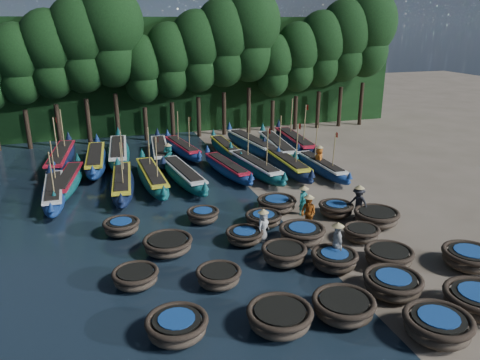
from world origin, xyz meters
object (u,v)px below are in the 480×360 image
object	(u,v)px
coracle_4	(478,301)
fisherman_4	(337,243)
fisherman_2	(308,212)
coracle_15	(168,245)
long_boat_9	(61,158)
coracle_17	(302,234)
long_boat_12	(160,151)
long_boat_16	(277,147)
coracle_9	(469,258)
long_boat_7	(285,163)
coracle_24	(336,209)
coracle_3	(438,326)
coracle_12	(284,254)
coracle_21	(203,215)
fisherman_0	(263,225)
coracle_8	(393,284)
long_boat_17	(295,142)
fisherman_6	(319,159)
fisherman_1	(304,199)
coracle_19	(376,217)
fisherman_5	(169,156)
coracle_18	(361,233)
long_boat_0	(54,192)
fisherman_3	(358,202)
long_boat_2	(122,183)
long_boat_8	(321,167)
coracle_7	(343,307)
long_boat_5	(227,168)
long_boat_10	(96,160)
coracle_5	(177,326)
long_boat_15	(251,144)
long_boat_13	(182,148)
long_boat_4	(183,175)
long_boat_11	(118,153)
long_boat_1	(68,182)
coracle_22	(264,219)
coracle_23	(277,204)
coracle_6	(280,317)
coracle_13	(334,260)
long_boat_3	(152,177)
coracle_16	(244,236)
coracle_20	(121,227)
coracle_11	(219,276)
long_boat_14	(226,149)
coracle_10	(136,277)
long_boat_6	(255,167)

from	to	relation	value
coracle_4	fisherman_4	xyz separation A→B (m)	(-2.95, 4.68, 0.45)
coracle_4	fisherman_2	world-z (taller)	fisherman_2
coracle_15	fisherman_2	xyz separation A→B (m)	(6.91, 0.34, 0.51)
long_boat_9	coracle_17	bearing A→B (deg)	-49.68
long_boat_12	long_boat_16	xyz separation A→B (m)	(8.65, -1.52, 0.04)
coracle_9	fisherman_4	distance (m)	5.46
long_boat_7	coracle_24	bearing A→B (deg)	-93.71
coracle_3	coracle_12	bearing A→B (deg)	114.59
coracle_21	fisherman_0	world-z (taller)	fisherman_0
coracle_8	long_boat_9	world-z (taller)	long_boat_9
long_boat_17	fisherman_6	world-z (taller)	long_boat_17
coracle_24	fisherman_1	bearing A→B (deg)	155.41
coracle_19	fisherman_5	xyz separation A→B (m)	(-8.27, 12.47, 0.45)
coracle_18	coracle_24	bearing A→B (deg)	84.56
long_boat_0	fisherman_3	size ratio (longest dim) A/B	3.92
long_boat_2	long_boat_8	distance (m)	12.91
coracle_7	coracle_17	size ratio (longest dim) A/B	1.22
long_boat_12	fisherman_6	distance (m)	11.64
long_boat_8	fisherman_3	xyz separation A→B (m)	(-1.66, -7.31, 0.42)
long_boat_5	long_boat_9	bearing A→B (deg)	144.92
long_boat_10	fisherman_3	xyz separation A→B (m)	(12.62, -13.25, 0.33)
coracle_5	long_boat_15	world-z (taller)	long_boat_15
long_boat_9	long_boat_13	world-z (taller)	long_boat_9
long_boat_4	long_boat_11	xyz separation A→B (m)	(-3.51, 6.34, 0.06)
fisherman_2	long_boat_17	bearing A→B (deg)	139.02
long_boat_1	long_boat_2	xyz separation A→B (m)	(3.10, -1.34, 0.03)
fisherman_5	long_boat_0	bearing A→B (deg)	-30.70
coracle_22	coracle_23	distance (m)	2.08
coracle_6	fisherman_2	world-z (taller)	fisherman_2
coracle_13	long_boat_10	bearing A→B (deg)	117.06
coracle_24	long_boat_12	xyz separation A→B (m)	(-7.12, 13.50, 0.15)
long_boat_3	coracle_6	bearing A→B (deg)	-84.55
coracle_16	coracle_7	bearing A→B (deg)	-77.43
fisherman_1	fisherman_4	bearing A→B (deg)	-107.73
long_boat_4	long_boat_11	world-z (taller)	long_boat_11
coracle_7	coracle_13	bearing A→B (deg)	66.63
coracle_7	long_boat_15	bearing A→B (deg)	79.28
coracle_15	fisherman_5	world-z (taller)	fisherman_5
coracle_13	long_boat_12	distance (m)	18.89
long_boat_4	long_boat_12	distance (m)	5.90
coracle_20	coracle_4	bearing A→B (deg)	-42.17
long_boat_2	fisherman_1	world-z (taller)	long_boat_2
coracle_6	long_boat_1	distance (m)	17.87
coracle_11	long_boat_7	bearing A→B (deg)	57.28
coracle_24	fisherman_0	xyz separation A→B (m)	(-4.63, -1.56, 0.41)
coracle_18	fisherman_5	world-z (taller)	fisherman_5
long_boat_14	coracle_6	bearing A→B (deg)	-102.39
coracle_10	fisherman_1	xyz separation A→B (m)	(9.11, 4.42, 0.50)
long_boat_6	long_boat_16	xyz separation A→B (m)	(3.25, 4.11, 0.07)
coracle_13	long_boat_5	bearing A→B (deg)	93.16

